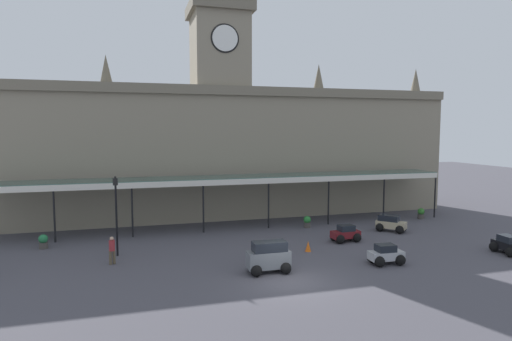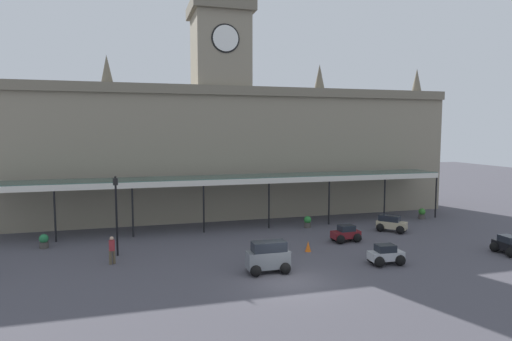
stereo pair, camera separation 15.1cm
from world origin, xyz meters
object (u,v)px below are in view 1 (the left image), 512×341
(pedestrian_beside_cars, at_px, (112,249))
(traffic_cone, at_px, (308,246))
(car_silver_sedan, at_px, (386,256))
(victorian_lamppost, at_px, (116,207))
(planter_near_kerb, at_px, (421,213))
(planter_forecourt_centre, at_px, (43,241))
(car_grey_van, at_px, (269,258))
(car_beige_estate, at_px, (391,224))
(car_black_sedan, at_px, (508,246))
(car_maroon_sedan, at_px, (346,234))
(planter_by_canopy, at_px, (307,222))

(pedestrian_beside_cars, xyz_separation_m, traffic_cone, (12.27, -0.69, -0.57))
(pedestrian_beside_cars, bearing_deg, car_silver_sedan, -15.90)
(victorian_lamppost, distance_m, planter_near_kerb, 26.46)
(victorian_lamppost, bearing_deg, planter_forecourt_centre, 146.84)
(planter_near_kerb, bearing_deg, victorian_lamppost, -170.08)
(car_grey_van, bearing_deg, car_silver_sedan, -3.62)
(car_beige_estate, distance_m, planter_near_kerb, 6.47)
(car_black_sedan, bearing_deg, car_silver_sedan, 177.96)
(car_black_sedan, distance_m, victorian_lamppost, 25.20)
(car_grey_van, xyz_separation_m, pedestrian_beside_cars, (-8.49, 4.01, 0.10))
(car_silver_sedan, distance_m, planter_forecourt_centre, 22.34)
(car_maroon_sedan, relative_size, planter_forecourt_centre, 2.19)
(car_maroon_sedan, distance_m, pedestrian_beside_cars, 15.89)
(traffic_cone, bearing_deg, car_black_sedan, -18.54)
(car_black_sedan, xyz_separation_m, traffic_cone, (-12.18, 4.08, -0.17))
(victorian_lamppost, bearing_deg, car_beige_estate, 2.87)
(pedestrian_beside_cars, xyz_separation_m, planter_forecourt_centre, (-4.61, 4.88, -0.42))
(pedestrian_beside_cars, bearing_deg, car_grey_van, -25.28)
(traffic_cone, xyz_separation_m, planter_by_canopy, (2.65, 6.49, 0.15))
(car_silver_sedan, bearing_deg, planter_near_kerb, 45.57)
(planter_forecourt_centre, bearing_deg, car_black_sedan, -18.39)
(car_grey_van, relative_size, car_black_sedan, 1.15)
(car_maroon_sedan, height_order, planter_forecourt_centre, car_maroon_sedan)
(pedestrian_beside_cars, bearing_deg, car_beige_estate, 7.52)
(victorian_lamppost, xyz_separation_m, planter_forecourt_centre, (-4.85, 3.17, -2.67))
(planter_by_canopy, bearing_deg, victorian_lamppost, -164.47)
(car_silver_sedan, height_order, car_grey_van, car_grey_van)
(car_silver_sedan, bearing_deg, pedestrian_beside_cars, 164.10)
(planter_by_canopy, bearing_deg, planter_near_kerb, 2.31)
(traffic_cone, bearing_deg, pedestrian_beside_cars, 176.77)
(car_silver_sedan, distance_m, traffic_cone, 5.08)
(car_maroon_sedan, height_order, car_black_sedan, same)
(car_grey_van, bearing_deg, car_black_sedan, -2.75)
(traffic_cone, relative_size, planter_near_kerb, 0.70)
(car_silver_sedan, relative_size, planter_forecourt_centre, 2.17)
(car_beige_estate, bearing_deg, planter_by_canopy, 152.27)
(car_silver_sedan, xyz_separation_m, planter_by_canopy, (-0.75, 10.26, -0.01))
(car_grey_van, height_order, planter_forecourt_centre, car_grey_van)
(car_beige_estate, distance_m, pedestrian_beside_cars, 20.92)
(car_grey_van, bearing_deg, planter_forecourt_centre, 145.84)
(car_silver_sedan, height_order, planter_by_canopy, car_silver_sedan)
(car_silver_sedan, relative_size, car_grey_van, 0.87)
(car_black_sedan, xyz_separation_m, planter_near_kerb, (1.73, 11.02, -0.01))
(planter_forecourt_centre, bearing_deg, victorian_lamppost, -33.16)
(pedestrian_beside_cars, height_order, planter_by_canopy, pedestrian_beside_cars)
(planter_forecourt_centre, height_order, planter_by_canopy, same)
(car_beige_estate, xyz_separation_m, car_black_sedan, (3.71, -7.51, -0.06))
(victorian_lamppost, bearing_deg, car_grey_van, -34.75)
(pedestrian_beside_cars, distance_m, traffic_cone, 12.31)
(pedestrian_beside_cars, xyz_separation_m, planter_by_canopy, (14.93, 5.79, -0.42))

